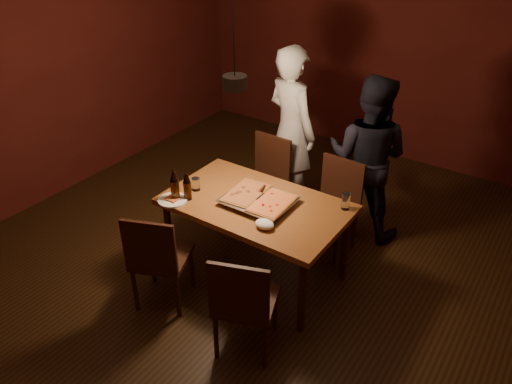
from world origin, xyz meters
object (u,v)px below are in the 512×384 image
Objects in this scene: chair_far_left at (267,172)px; diner_white at (291,131)px; pizza_tray at (259,201)px; diner_dark at (367,158)px; beer_bottle_a at (175,185)px; beer_bottle_b at (187,186)px; plate_slice at (173,200)px; pendant_lamp at (235,81)px; dining_table at (256,210)px; chair_near_right at (243,297)px; chair_near_left at (156,253)px; chair_far_right at (335,198)px.

chair_far_left is 0.28× the size of diner_white.
diner_dark is (0.44, 1.18, 0.03)m from pizza_tray.
pizza_tray is 0.70m from beer_bottle_a.
chair_far_left is at bearing 100.70° from diner_white.
pizza_tray is 0.60m from beer_bottle_b.
pendant_lamp is (0.42, 0.33, 1.00)m from plate_slice.
beer_bottle_b reaches higher than dining_table.
dining_table is 0.93× the size of diner_dark.
chair_near_right reaches higher than dining_table.
pizza_tray is (0.44, 0.77, 0.24)m from chair_near_left.
chair_far_left is at bearing 16.48° from diner_dark.
chair_near_left is at bearing 157.60° from chair_near_right.
pizza_tray is 2.20× the size of beer_bottle_b.
chair_near_right is 0.49× the size of pendant_lamp.
beer_bottle_a reaches higher than beer_bottle_b.
pizza_tray is (0.03, -0.00, 0.10)m from dining_table.
chair_far_right is at bearing 49.96° from beer_bottle_b.
chair_far_right is 0.30× the size of diner_dark.
beer_bottle_b is at bearing 88.16° from chair_far_left.
diner_white is at bearing -96.87° from chair_far_left.
beer_bottle_a is 0.16× the size of diner_white.
chair_near_left is at bearing 60.29° from diner_dark.
chair_near_left is at bearing -125.51° from pizza_tray.
beer_bottle_b is 1.03× the size of plate_slice.
pizza_tray is at bearing 29.12° from beer_bottle_a.
beer_bottle_b is at bearing 51.00° from diner_dark.
chair_far_left is 1.00× the size of chair_far_right.
chair_near_left and chair_near_right have the same top height.
chair_near_left is at bearing 65.80° from chair_far_right.
chair_far_left reaches higher than pizza_tray.
chair_far_right is 1.49m from plate_slice.
beer_bottle_b is (-0.50, -0.27, 0.20)m from dining_table.
chair_far_right is 0.44× the size of pendant_lamp.
beer_bottle_a is (-0.16, 0.43, 0.35)m from chair_near_left.
plate_slice is 0.14× the size of diner_white.
diner_dark is at bearing 68.18° from chair_near_right.
plate_slice is (-0.58, -0.37, 0.08)m from dining_table.
chair_far_left is 1.99× the size of plate_slice.
diner_white reaches higher than chair_far_right.
diner_dark reaches higher than beer_bottle_a.
pendant_lamp reaches higher than chair_near_right.
pizza_tray is 0.32× the size of diner_white.
pendant_lamp is at bearing 36.30° from beer_bottle_a.
beer_bottle_a is at bearing 134.99° from chair_near_right.
chair_far_left is 1.14m from beer_bottle_b.
chair_far_right is 1.55m from chair_near_right.
chair_far_right is 0.88× the size of pizza_tray.
dining_table is 0.10m from pizza_tray.
chair_far_right is at bearing 71.35° from diner_dark.
chair_far_left is 0.88× the size of chair_near_left.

